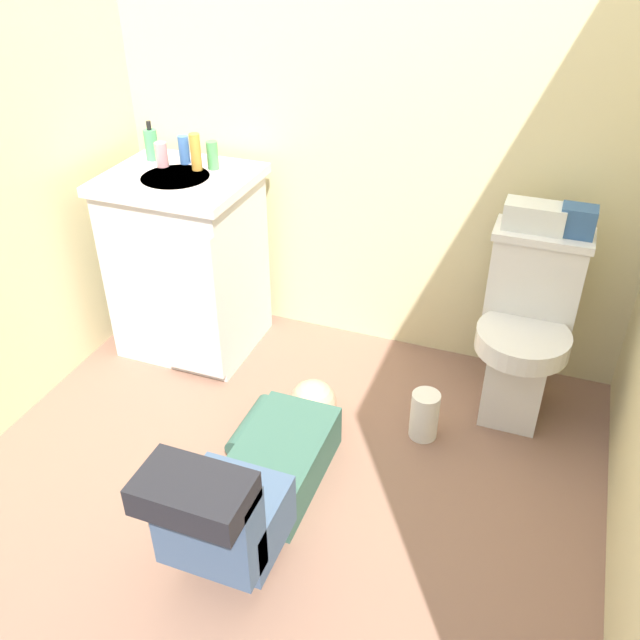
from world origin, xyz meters
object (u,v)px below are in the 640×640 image
Objects in this scene: vanity_cabinet at (188,263)px; bottle_green at (213,155)px; person_plumber at (256,478)px; bottle_blue at (184,150)px; bottle_amber at (196,152)px; toilet at (525,330)px; paper_towel_roll at (424,415)px; faucet at (193,152)px; toiletry_bag at (578,221)px; soap_dispenser at (151,144)px; tissue_box at (535,216)px; bottle_pink at (162,154)px.

vanity_cabinet is 7.05× the size of bottle_green.
bottle_blue is at bearing 127.36° from person_plumber.
bottle_green is (0.06, 0.03, -0.02)m from bottle_amber.
paper_towel_roll is at bearing -133.20° from toilet.
bottle_amber reaches higher than faucet.
bottle_blue reaches higher than paper_towel_roll.
soap_dispenser is (-1.74, -0.02, 0.08)m from toiletry_bag.
tissue_box is 0.15m from toiletry_bag.
bottle_pink is at bearing 147.20° from vanity_cabinet.
bottle_green reaches higher than tissue_box.
person_plumber is at bearing -48.24° from bottle_pink.
toilet is 1.44m from bottle_green.
toiletry_bag is 0.91m from paper_towel_roll.
faucet is 1.44m from paper_towel_roll.
bottle_blue is 0.58× the size of paper_towel_roll.
bottle_amber is (0.09, -0.05, 0.02)m from bottle_blue.
tissue_box is (1.40, 0.15, 0.38)m from vanity_cabinet.
person_plumber is 6.42× the size of soap_dispenser.
toiletry_bag is 1.45m from bottle_green.
person_plumber is 0.74m from paper_towel_roll.
paper_towel_roll is (1.19, -0.40, -0.78)m from bottle_blue.
person_plumber is 1.42m from bottle_pink.
toiletry_bag is 1.67m from bottle_pink.
paper_towel_roll is (0.44, 0.59, -0.08)m from person_plumber.
bottle_amber is (-1.51, -0.06, 0.09)m from toiletry_bag.
faucet reaches higher than person_plumber.
bottle_pink is at bearing -33.50° from soap_dispenser.
paper_towel_roll is (1.15, -0.26, -0.32)m from vanity_cabinet.
faucet is 1.56m from toiletry_bag.
vanity_cabinet reaches higher than toilet.
bottle_pink is (-0.11, -0.07, 0.00)m from faucet.
toilet is 1.50m from bottle_amber.
toiletry_bag reaches higher than tissue_box.
bottle_blue is (-1.49, 0.08, 0.51)m from toilet.
bottle_green reaches higher than toiletry_bag.
paper_towel_roll is at bearing -17.46° from bottle_amber.
bottle_blue is 0.15m from bottle_green.
toiletry_bag is (0.15, 0.00, 0.01)m from tissue_box.
tissue_box is 1.87× the size of bottle_blue.
bottle_amber is (0.16, 0.01, 0.03)m from bottle_pink.
bottle_blue is at bearing -179.47° from tissue_box.
toilet is 6.39× the size of bottle_blue.
vanity_cabinet is 1.46m from tissue_box.
bottle_pink is 0.50× the size of paper_towel_roll.
bottle_green is (0.14, -0.02, -0.00)m from bottle_blue.
tissue_box is (1.40, 0.00, -0.07)m from faucet.
bottle_blue reaches higher than toiletry_bag.
person_plumber is 9.07× the size of bottle_blue.
paper_towel_roll is at bearing -19.95° from bottle_green.
bottle_pink reaches higher than tissue_box.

